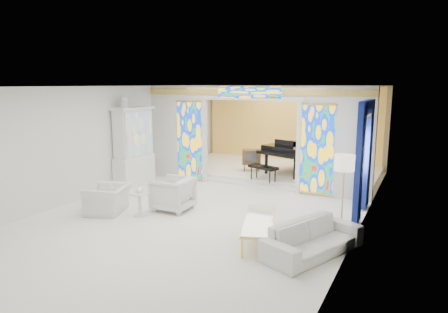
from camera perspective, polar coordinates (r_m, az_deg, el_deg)
The scene contains 23 objects.
floor at distance 10.37m, azimuth -0.74°, elevation -6.82°, with size 12.00×12.00×0.00m, color white.
ceiling at distance 9.91m, azimuth -0.79°, elevation 10.00°, with size 7.00×12.00×0.02m, color white.
wall_back at distance 15.55m, azimuth 9.61°, elevation 4.45°, with size 7.00×0.02×3.00m, color silver.
wall_left at distance 12.05m, azimuth -15.68°, elevation 2.52°, with size 0.02×12.00×3.00m, color silver.
wall_right at distance 8.97m, azimuth 19.43°, elevation -0.26°, with size 0.02×12.00×3.00m, color silver.
partition_wall at distance 11.79m, azimuth 3.76°, elevation 3.48°, with size 7.00×0.22×3.00m.
stained_glass_left at distance 12.68m, azimuth -4.92°, elevation 2.33°, with size 0.90×0.04×2.40m, color gold.
stained_glass_right at distance 11.11m, azimuth 13.18°, elevation 0.96°, with size 0.90×0.04×2.40m, color gold.
stained_glass_transom at distance 11.62m, azimuth 3.62°, elevation 9.15°, with size 2.00×0.04×0.34m, color gold.
alcove_platform at distance 13.99m, azimuth 7.09°, elevation -1.99°, with size 6.80×3.80×0.18m, color white.
gold_curtain_back at distance 15.44m, azimuth 9.47°, elevation 4.41°, with size 6.70×0.10×2.90m, color #F2B754.
chandelier at distance 13.52m, azimuth 7.98°, elevation 8.09°, with size 0.48×0.48×0.30m, color gold.
blue_drapes at distance 9.66m, azimuth 19.44°, elevation 0.93°, with size 0.14×1.85×2.65m.
china_cabinet at distance 12.35m, azimuth -12.77°, elevation 1.29°, with size 0.56×1.46×2.72m.
armchair_left at distance 10.03m, azimuth -16.21°, elevation -5.88°, with size 1.01×0.88×0.66m, color white.
armchair_right at distance 9.88m, azimuth -7.31°, elevation -5.31°, with size 0.87×0.89×0.81m, color silver.
sofa at distance 7.56m, azimuth 12.63°, elevation -11.33°, with size 2.05×0.80×0.60m, color white.
side_table at distance 9.59m, azimuth -11.95°, elevation -6.17°, with size 0.55×0.55×0.57m.
vase at distance 9.51m, azimuth -12.01°, elevation -4.52°, with size 0.17×0.17×0.18m, color white.
coffee_table at distance 8.01m, azimuth 5.04°, elevation -9.15°, with size 1.18×2.00×0.43m.
floor_lamp at distance 8.45m, azimuth 16.82°, elevation -1.39°, with size 0.42×0.42×1.65m.
grand_piano at distance 13.17m, azimuth 10.76°, elevation 0.95°, with size 2.37×2.98×1.14m.
tv_console at distance 13.40m, azimuth 3.96°, elevation -0.07°, with size 0.73×0.62×0.71m.
Camera 1 is at (4.61, -8.77, 3.06)m, focal length 32.00 mm.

